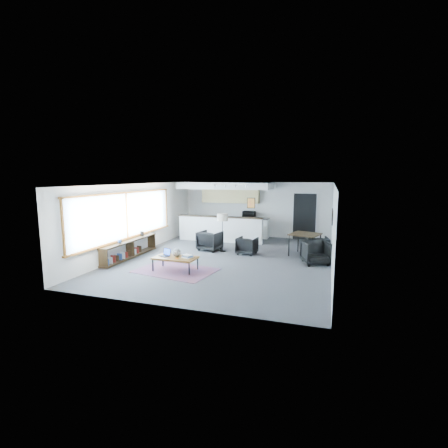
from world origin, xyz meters
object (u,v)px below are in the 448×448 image
(microwave, at_px, (249,214))
(dining_chair_far, at_px, (317,247))
(dining_table, at_px, (305,236))
(ceramic_pot, at_px, (177,252))
(dining_chair_near, at_px, (316,253))
(laptop, at_px, (166,254))
(floor_lamp, at_px, (222,219))
(armchair_left, at_px, (210,240))
(book_stack, at_px, (187,256))
(armchair_right, at_px, (247,245))
(coffee_table, at_px, (175,258))

(microwave, bearing_deg, dining_chair_far, -39.23)
(dining_table, bearing_deg, ceramic_pot, -138.78)
(ceramic_pot, height_order, dining_chair_near, dining_chair_near)
(laptop, relative_size, dining_chair_near, 0.54)
(floor_lamp, xyz_separation_m, dining_table, (3.07, 0.30, -0.53))
(armchair_left, xyz_separation_m, floor_lamp, (0.53, -0.04, 0.86))
(laptop, relative_size, ceramic_pot, 1.46)
(book_stack, relative_size, armchair_left, 0.44)
(book_stack, relative_size, microwave, 0.64)
(dining_chair_near, bearing_deg, ceramic_pot, -174.04)
(book_stack, distance_m, dining_chair_near, 4.22)
(ceramic_pot, bearing_deg, dining_table, 41.22)
(ceramic_pot, height_order, book_stack, ceramic_pot)
(armchair_left, bearing_deg, floor_lamp, -175.47)
(dining_chair_near, bearing_deg, armchair_left, 147.27)
(laptop, height_order, ceramic_pot, ceramic_pot)
(floor_lamp, bearing_deg, ceramic_pot, -100.55)
(floor_lamp, distance_m, dining_chair_near, 3.70)
(dining_table, height_order, dining_chair_far, dining_table)
(floor_lamp, bearing_deg, armchair_right, -7.94)
(dining_table, bearing_deg, coffee_table, -138.43)
(armchair_right, xyz_separation_m, dining_chair_near, (2.49, -0.63, 0.01))
(armchair_left, bearing_deg, dining_table, -167.06)
(armchair_right, xyz_separation_m, microwave, (-0.75, 3.32, 0.77))
(microwave, bearing_deg, floor_lamp, -93.09)
(book_stack, height_order, dining_chair_near, dining_chair_near)
(armchair_left, bearing_deg, microwave, -95.35)
(ceramic_pot, xyz_separation_m, microwave, (0.79, 6.03, 0.56))
(laptop, relative_size, dining_chair_far, 0.58)
(ceramic_pot, bearing_deg, floor_lamp, 79.45)
(microwave, bearing_deg, dining_table, -44.20)
(book_stack, bearing_deg, microwave, 86.02)
(ceramic_pot, height_order, armchair_right, armchair_right)
(dining_chair_far, bearing_deg, laptop, 24.34)
(dining_chair_far, bearing_deg, floor_lamp, -5.84)
(floor_lamp, bearing_deg, coffee_table, -100.76)
(ceramic_pot, relative_size, dining_chair_far, 0.40)
(book_stack, relative_size, dining_table, 0.30)
(armchair_left, bearing_deg, book_stack, 106.13)
(floor_lamp, relative_size, dining_chair_near, 2.05)
(armchair_right, bearing_deg, dining_chair_far, -161.80)
(laptop, distance_m, ceramic_pot, 0.38)
(coffee_table, height_order, book_stack, book_stack)
(armchair_left, relative_size, armchair_right, 1.18)
(laptop, xyz_separation_m, microwave, (1.16, 6.05, 0.63))
(dining_chair_far, xyz_separation_m, microwave, (-3.24, 2.80, 0.79))
(coffee_table, relative_size, armchair_right, 1.90)
(dining_chair_near, bearing_deg, book_stack, -171.43)
(armchair_right, xyz_separation_m, dining_chair_far, (2.49, 0.53, -0.02))
(dining_table, distance_m, dining_chair_near, 1.22)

